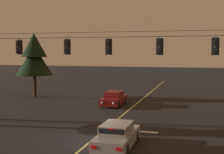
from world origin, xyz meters
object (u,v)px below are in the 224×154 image
Objects in this scene: traffic_light_centre at (108,47)px; car_waiting_near_lane at (117,136)px; traffic_light_left_inner at (67,47)px; car_oncoming_lead at (114,99)px; traffic_light_right_inner at (159,46)px; traffic_light_leftmost at (18,47)px; traffic_light_rightmost at (215,46)px; tree_verge_near at (34,56)px.

traffic_light_centre reaches higher than car_waiting_near_lane.
traffic_light_left_inner is 10.32m from car_oncoming_lead.
traffic_light_right_inner is at bearing 0.00° from traffic_light_left_inner.
traffic_light_centre is at bearing 0.00° from traffic_light_left_inner.
traffic_light_leftmost is 11.09m from car_waiting_near_lane.
car_oncoming_lead is (-5.58, 8.94, -5.03)m from traffic_light_right_inner.
car_waiting_near_lane is at bearing -67.67° from traffic_light_centre.
traffic_light_left_inner is 8.30m from car_waiting_near_lane.
traffic_light_left_inner is 0.28× the size of car_oncoming_lead.
traffic_light_rightmost is at bearing 0.00° from traffic_light_centre.
car_waiting_near_lane is 0.58× the size of tree_verge_near.
traffic_light_centre is (7.04, 0.00, 0.00)m from traffic_light_leftmost.
traffic_light_leftmost is 1.00× the size of traffic_light_centre.
tree_verge_near is at bearing 128.26° from traffic_light_left_inner.
car_waiting_near_lane is 0.98× the size of car_oncoming_lead.
car_oncoming_lead is (-9.11, 8.94, -5.03)m from traffic_light_rightmost.
tree_verge_near is (-9.34, 11.84, -0.89)m from traffic_light_left_inner.
traffic_light_right_inner is 3.53m from traffic_light_rightmost.
traffic_light_rightmost is 0.16× the size of tree_verge_near.
car_oncoming_lead is at bearing -15.53° from tree_verge_near.
traffic_light_centre is 6.92m from car_waiting_near_lane.
car_waiting_near_lane is at bearing -111.59° from traffic_light_right_inner.
traffic_light_centre and traffic_light_right_inner have the same top height.
traffic_light_centre is 7.08m from traffic_light_rightmost.
traffic_light_left_inner is 1.00× the size of traffic_light_right_inner.
traffic_light_right_inner reaches higher than car_waiting_near_lane.
car_oncoming_lead is at bearing 102.78° from traffic_light_centre.
traffic_light_left_inner is at bearing 180.00° from traffic_light_rightmost.
traffic_light_centre reaches higher than car_oncoming_lead.
traffic_light_leftmost is 1.00× the size of traffic_light_rightmost.
car_oncoming_lead is 11.59m from tree_verge_near.
car_oncoming_lead is at bearing 83.03° from traffic_light_left_inner.
traffic_light_leftmost reaches higher than car_waiting_near_lane.
traffic_light_right_inner is at bearing 0.00° from traffic_light_leftmost.
tree_verge_near reaches higher than car_waiting_near_lane.
traffic_light_leftmost and traffic_light_centre have the same top height.
car_waiting_near_lane is (-1.74, -4.40, -5.03)m from traffic_light_right_inner.
traffic_light_centre is 0.28× the size of car_oncoming_lead.
tree_verge_near is (-10.43, 2.90, 4.14)m from car_oncoming_lead.
traffic_light_leftmost is at bearing -119.28° from car_oncoming_lead.
traffic_light_left_inner is at bearing 138.26° from car_waiting_near_lane.
traffic_light_leftmost is at bearing 180.00° from traffic_light_right_inner.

